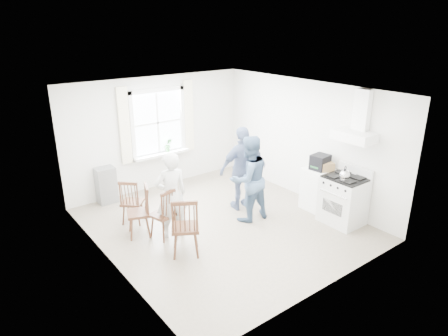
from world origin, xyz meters
The scene contains 17 objects.
room_shell centered at (0.00, 0.00, 1.30)m, with size 4.62×5.12×2.64m.
window_assembly centered at (0.00, 2.45, 1.46)m, with size 1.88×0.24×1.70m.
range_hood centered at (2.07, -1.35, 1.90)m, with size 0.45×0.76×0.94m.
shelf_unit centered at (-1.40, 2.33, 0.40)m, with size 0.40×0.30×0.80m, color gray.
gas_stove centered at (1.91, -1.35, 0.48)m, with size 0.68×0.76×1.12m.
kettle centered at (1.76, -1.42, 1.04)m, with size 0.20×0.20×0.28m.
low_cabinet centered at (1.98, -0.65, 0.45)m, with size 0.50×0.55×0.90m, color white.
stereo_stack centered at (1.96, -0.68, 1.05)m, with size 0.38×0.35×0.31m.
cardboard_box centered at (2.00, -0.82, 0.99)m, with size 0.27×0.19×0.17m, color olive.
windsor_chair_a centered at (-1.11, 0.18, 0.59)m, with size 0.50×0.49×0.97m.
windsor_chair_b centered at (-1.19, -0.55, 0.65)m, with size 0.61×0.61×1.07m.
windsor_chair_c centered at (-1.38, 0.56, 0.59)m, with size 0.52×0.53×0.97m.
person_left centered at (-1.00, 0.22, 0.81)m, with size 0.59×0.59×1.61m, color silver.
person_mid centered at (0.54, -0.12, 0.86)m, with size 0.84×0.84×1.72m, color #425B7A.
person_right centered at (0.78, 0.33, 0.88)m, with size 1.03×1.03×1.77m, color navy.
potted_plant centered at (0.18, 2.36, 1.01)m, with size 0.18×0.18×0.32m, color #327134.
windsor_chair_d centered at (-1.41, 1.07, 0.56)m, with size 0.54×0.54×0.92m.
Camera 1 is at (-4.19, -5.55, 3.73)m, focal length 32.00 mm.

